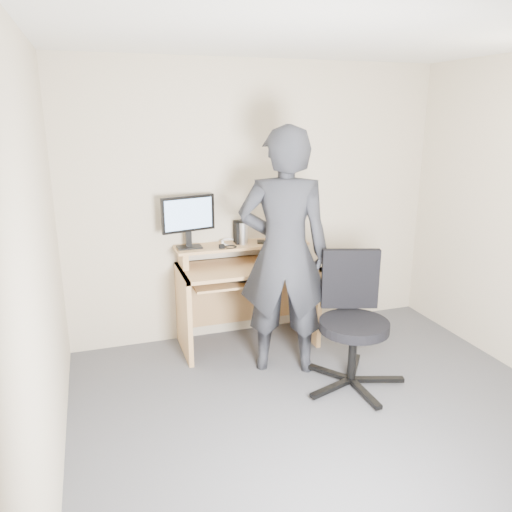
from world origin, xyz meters
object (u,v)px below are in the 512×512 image
desk (245,284)px  monitor (188,217)px  person (284,253)px  office_chair (352,315)px

desk → monitor: 0.80m
desk → person: person is taller
monitor → person: size_ratio=0.24×
desk → monitor: bearing=171.3°
office_chair → person: (-0.43, 0.37, 0.44)m
desk → office_chair: office_chair is taller
desk → monitor: size_ratio=2.51×
monitor → person: person is taller
office_chair → person: size_ratio=0.51×
monitor → person: (0.62, -0.66, -0.20)m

